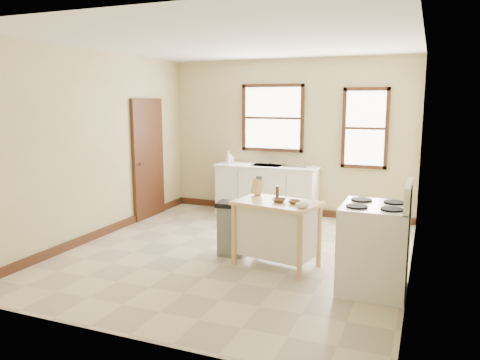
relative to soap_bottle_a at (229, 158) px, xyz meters
The scene contains 23 objects.
floor 2.57m from the soap_bottle_a, 64.28° to the right, with size 5.00×5.00×0.00m, color tan.
ceiling 2.94m from the soap_bottle_a, 64.28° to the right, with size 5.00×5.00×0.00m, color white.
wall_back 1.15m from the soap_bottle_a, 20.38° to the left, with size 4.50×0.04×2.80m, color #CCBB86.
wall_left 2.48m from the soap_bottle_a, 120.09° to the right, with size 0.04×5.00×2.80m, color #CCBB86.
wall_right 3.92m from the soap_bottle_a, 32.95° to the right, with size 0.04×5.00×2.80m, color #CCBB86.
window_main 1.08m from the soap_bottle_a, 26.49° to the left, with size 1.17×0.06×1.22m, color black, non-canonical shape.
window_side 2.46m from the soap_bottle_a, ahead, with size 0.77×0.06×1.37m, color black, non-canonical shape.
door_left 1.44m from the soap_bottle_a, 145.38° to the right, with size 0.06×0.90×2.10m, color black.
baseboard_back 1.45m from the soap_bottle_a, 18.89° to the left, with size 4.50×0.04×0.12m, color black.
baseboard_left 2.62m from the soap_bottle_a, 119.48° to the right, with size 0.04×5.00×0.12m, color black.
sink_counter 0.92m from the soap_bottle_a, ahead, with size 1.86×0.62×0.92m, color white, non-canonical shape.
faucet 0.77m from the soap_bottle_a, 19.78° to the left, with size 0.03×0.03×0.22m, color silver.
soap_bottle_a is the anchor object (origin of this frame).
soap_bottle_b 0.06m from the soap_bottle_a, 59.98° to the left, with size 0.08×0.08×0.18m, color #B2B2B2.
dish_rack 1.27m from the soap_bottle_a, ahead, with size 0.44×0.33×0.11m, color silver, non-canonical shape.
kitchen_island 2.98m from the soap_bottle_a, 54.61° to the right, with size 1.02×0.65×0.83m, color tan, non-canonical shape.
knife_block 2.49m from the soap_bottle_a, 57.75° to the right, with size 0.10×0.10×0.20m, color tan, non-canonical shape.
pepper_grinder 2.67m from the soap_bottle_a, 52.79° to the right, with size 0.04×0.04×0.15m, color #442712.
bowl_a 2.96m from the soap_bottle_a, 54.34° to the right, with size 0.18×0.18×0.04m, color brown.
bowl_b 3.08m from the soap_bottle_a, 51.45° to the right, with size 0.16×0.16×0.04m, color brown.
bowl_c 3.31m from the soap_bottle_a, 51.27° to the right, with size 0.16×0.16×0.05m, color white.
trash_bin 2.52m from the soap_bottle_a, 65.49° to the right, with size 0.38×0.32×0.74m, color slate, non-canonical shape.
gas_stove 3.99m from the soap_bottle_a, 42.86° to the right, with size 0.77×0.78×1.23m, color white, non-canonical shape.
Camera 1 is at (2.38, -5.68, 2.08)m, focal length 35.00 mm.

